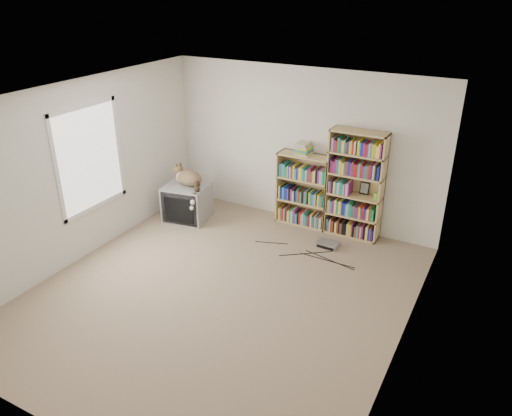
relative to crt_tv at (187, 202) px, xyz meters
The scene contains 17 objects.
floor 2.33m from the crt_tv, 44.23° to the right, with size 4.50×5.00×0.01m, color tan.
wall_back 2.11m from the crt_tv, 28.32° to the left, with size 4.50×0.02×2.50m, color silver.
wall_front 4.53m from the crt_tv, 68.08° to the right, with size 4.50×0.02×2.50m, color silver.
wall_left 1.96m from the crt_tv, 110.35° to the right, with size 0.02×5.00×2.50m, color silver.
wall_right 4.33m from the crt_tv, 22.40° to the right, with size 0.02×5.00×2.50m, color silver.
ceiling 3.19m from the crt_tv, 44.23° to the right, with size 4.50×5.00×0.02m, color white.
window 1.88m from the crt_tv, 112.54° to the right, with size 0.02×1.22×1.52m, color white.
crt_tv is the anchor object (origin of this frame).
cat 0.40m from the crt_tv, ahead, with size 0.67×0.56×0.55m.
bookcase_tall 2.75m from the crt_tv, 16.06° to the left, with size 0.84×0.30×1.68m.
bookcase_short 1.94m from the crt_tv, 23.01° to the left, with size 0.86×0.30×1.19m.
book_stack 2.12m from the crt_tv, 23.47° to the left, with size 0.22×0.28×0.18m, color #A61B16.
green_mug 3.07m from the crt_tv, 13.90° to the left, with size 0.09×0.09×0.10m, color #73C438.
framed_print 2.89m from the crt_tv, 16.95° to the left, with size 0.14×0.01×0.19m, color black.
dvd_player 2.44m from the crt_tv, ahead, with size 0.32×0.23×0.07m, color #A8A8AD.
wall_outlet 0.68m from the crt_tv, 149.76° to the left, with size 0.01×0.08×0.13m, color silver.
floor_cables 2.04m from the crt_tv, ahead, with size 1.20×0.70×0.01m, color black, non-canonical shape.
Camera 1 is at (2.93, -4.50, 3.71)m, focal length 35.00 mm.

